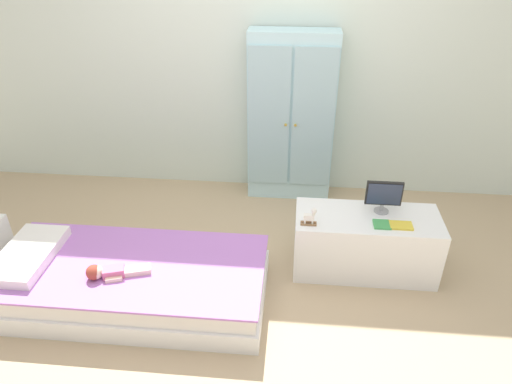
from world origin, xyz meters
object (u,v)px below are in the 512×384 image
Objects in this scene: bed at (132,281)px; rocking_horse_toy at (310,217)px; tv_stand at (365,243)px; book_green at (382,224)px; tv_monitor at (384,195)px; wardrobe at (291,119)px; doll at (106,272)px; book_yellow at (401,225)px.

bed is 13.75× the size of rocking_horse_toy.
bed is at bearing -163.89° from tv_stand.
tv_stand is 0.26m from book_green.
book_green is at bearing -96.23° from tv_monitor.
rocking_horse_toy is at bearing -81.61° from wardrobe.
wardrobe is at bearing 56.18° from bed.
bed is 1.78m from tv_monitor.
doll is 1.34m from rocking_horse_toy.
rocking_horse_toy reaches higher than bed.
rocking_horse_toy is at bearing 19.52° from doll.
rocking_horse_toy is at bearing 15.55° from bed.
wardrobe is (0.98, 1.47, 0.59)m from bed.
tv_stand is 0.38m from tv_monitor.
book_green is (1.63, 0.35, 0.32)m from bed.
book_green is at bearing -52.16° from tv_stand.
rocking_horse_toy is (-0.49, -0.20, -0.07)m from tv_monitor.
doll reaches higher than bed.
rocking_horse_toy reaches higher than book_green.
book_green reaches higher than tv_stand.
tv_monitor is 0.24m from book_yellow.
wardrobe is at bearing 55.78° from doll.
doll is 1.88m from tv_monitor.
tv_monitor reaches higher than rocking_horse_toy.
book_yellow is (0.20, -0.10, 0.23)m from tv_stand.
book_green is (-0.02, -0.17, -0.13)m from tv_monitor.
tv_stand is at bearing 19.09° from doll.
doll is at bearing -160.91° from tv_stand.
tv_monitor is at bearing -55.01° from wardrobe.
tv_stand is 7.76× the size of rocking_horse_toy.
rocking_horse_toy is at bearing -162.28° from tv_stand.
book_green is at bearing -59.96° from wardrobe.
tv_stand is at bearing -142.05° from tv_monitor.
tv_monitor is at bearing 17.56° from bed.
book_green is at bearing 15.42° from doll.
book_yellow is (0.12, 0.00, 0.00)m from book_green.
doll is 1.58× the size of tv_monitor.
wardrobe is 9.76× the size of book_yellow.
tv_stand is 0.32m from book_yellow.
rocking_horse_toy is 0.60m from book_yellow.
tv_monitor is (1.64, 0.52, 0.44)m from bed.
doll is (-0.10, -0.12, 0.18)m from bed.
bed is 1.20× the size of wardrobe.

